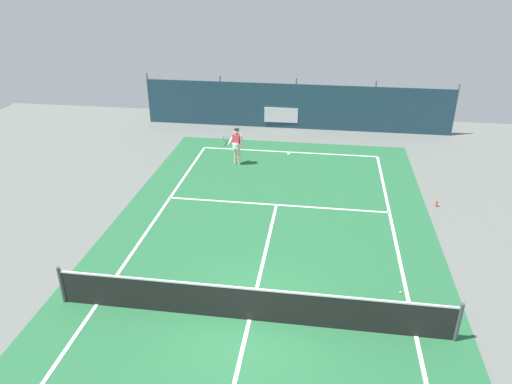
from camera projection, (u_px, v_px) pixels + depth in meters
The scene contains 8 objects.
ground_plane at pixel (249, 320), 12.27m from camera, with size 36.00×36.00×0.00m, color slate.
court_surface at pixel (249, 320), 12.27m from camera, with size 11.02×26.60×0.01m.
tennis_net at pixel (249, 304), 12.05m from camera, with size 10.12×0.10×1.10m.
back_fence at pixel (296, 114), 26.24m from camera, with size 16.30×0.98×2.70m.
tennis_player at pixel (237, 144), 21.13m from camera, with size 0.85×0.64×1.64m.
tennis_ball_near_player at pixel (401, 292), 13.22m from camera, with size 0.07×0.07×0.07m, color #CCDB33.
parked_car at pixel (284, 103), 27.63m from camera, with size 2.10×4.24×1.68m.
water_bottle at pixel (437, 204), 17.82m from camera, with size 0.08×0.08×0.24m, color #D84C38.
Camera 1 is at (1.56, -9.49, 8.29)m, focal length 33.83 mm.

